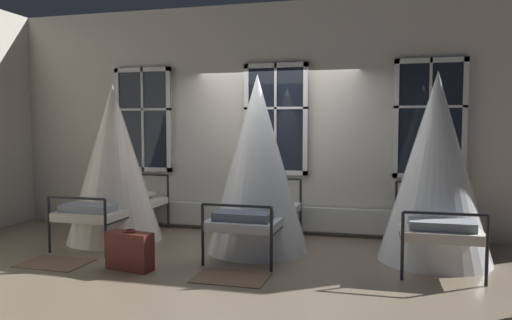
% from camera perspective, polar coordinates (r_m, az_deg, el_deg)
% --- Properties ---
extents(ground, '(17.25, 17.25, 0.00)m').
position_cam_1_polar(ground, '(6.68, 0.55, -10.35)').
color(ground, gray).
extents(back_wall_with_windows, '(8.99, 0.10, 3.55)m').
position_cam_1_polar(back_wall_with_windows, '(7.52, 2.52, 4.91)').
color(back_wall_with_windows, beige).
rests_on(back_wall_with_windows, ground).
extents(window_bank, '(5.46, 0.10, 2.55)m').
position_cam_1_polar(window_bank, '(7.43, 2.31, -1.26)').
color(window_bank, black).
rests_on(window_bank, ground).
extents(cot_first, '(1.36, 1.84, 2.27)m').
position_cam_1_polar(cot_first, '(7.30, -16.46, -0.54)').
color(cot_first, black).
rests_on(cot_first, ground).
extents(cot_second, '(1.36, 1.85, 2.34)m').
position_cam_1_polar(cot_second, '(6.40, 0.15, -0.67)').
color(cot_second, black).
rests_on(cot_second, ground).
extents(cot_third, '(1.36, 1.83, 2.33)m').
position_cam_1_polar(cot_third, '(6.29, 20.48, -1.06)').
color(cot_third, black).
rests_on(cot_third, ground).
extents(rug_first, '(0.81, 0.57, 0.01)m').
position_cam_1_polar(rug_first, '(6.44, -22.72, -11.18)').
color(rug_first, brown).
rests_on(rug_first, ground).
extents(rug_second, '(0.81, 0.57, 0.01)m').
position_cam_1_polar(rug_second, '(5.43, -2.97, -13.70)').
color(rug_second, brown).
rests_on(rug_second, ground).
extents(suitcase_dark, '(0.59, 0.31, 0.47)m').
position_cam_1_polar(suitcase_dark, '(5.84, -14.70, -10.34)').
color(suitcase_dark, '#5B231E').
rests_on(suitcase_dark, ground).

